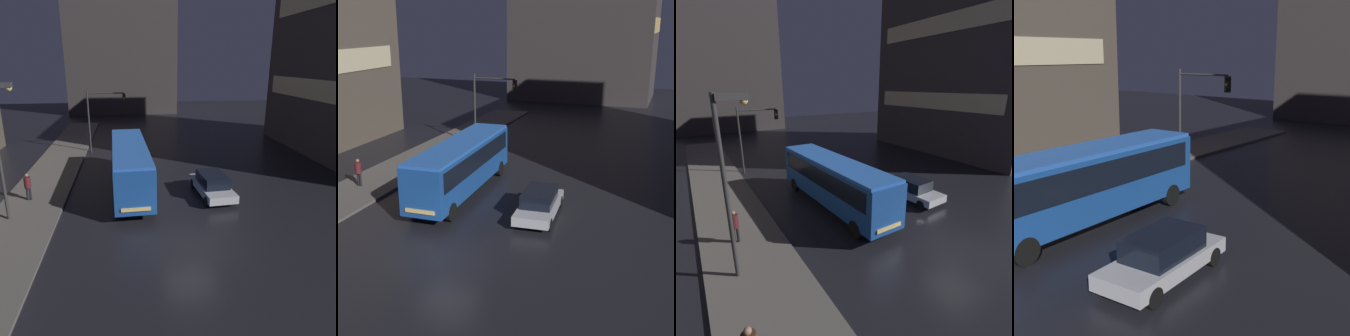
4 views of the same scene
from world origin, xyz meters
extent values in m
cube|color=#56514C|center=(-9.00, 10.00, 0.07)|extent=(4.00, 48.00, 0.15)
cube|color=#194793|center=(-2.83, 7.61, 1.82)|extent=(2.72, 10.85, 2.54)
cube|color=black|center=(-2.83, 7.61, 2.34)|extent=(2.75, 9.99, 1.10)
cube|color=blue|center=(-2.83, 7.61, 3.17)|extent=(2.67, 10.64, 0.16)
cylinder|color=black|center=(-1.62, 3.67, 0.50)|extent=(0.29, 1.01, 1.00)
cylinder|color=black|center=(-1.93, 11.63, 0.50)|extent=(0.29, 1.01, 1.00)
cylinder|color=black|center=(-4.04, 11.55, 0.50)|extent=(0.29, 1.01, 1.00)
cube|color=#B7B7BC|center=(2.56, 5.85, 0.55)|extent=(2.23, 4.79, 0.50)
cube|color=black|center=(2.56, 5.85, 1.16)|extent=(1.79, 2.68, 0.72)
cylinder|color=black|center=(3.54, 4.28, 0.32)|extent=(0.25, 0.65, 0.64)
cylinder|color=black|center=(1.83, 4.15, 0.32)|extent=(0.25, 0.65, 0.64)
cylinder|color=black|center=(3.30, 7.54, 0.32)|extent=(0.25, 0.65, 0.64)
cylinder|color=black|center=(1.58, 7.41, 0.32)|extent=(0.25, 0.65, 0.64)
cylinder|color=#2D2D2D|center=(-6.56, 18.11, 3.01)|extent=(0.16, 0.16, 6.02)
cylinder|color=#2D2D2D|center=(-4.84, 18.11, 5.72)|extent=(3.45, 0.12, 0.12)
cube|color=black|center=(-3.11, 18.11, 5.22)|extent=(0.30, 0.24, 0.90)
sphere|color=#390706|center=(-3.11, 17.97, 5.50)|extent=(0.18, 0.18, 0.18)
sphere|color=gold|center=(-3.11, 17.97, 5.22)|extent=(0.18, 0.18, 0.18)
sphere|color=black|center=(-3.11, 17.97, 4.94)|extent=(0.18, 0.18, 0.18)
camera|label=1|loc=(-2.92, -14.03, 8.58)|focal=35.00mm
camera|label=2|loc=(8.91, -16.65, 10.08)|focal=50.00mm
camera|label=3|loc=(-10.68, -6.63, 7.84)|focal=28.00mm
camera|label=4|loc=(11.44, -4.43, 6.91)|focal=50.00mm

